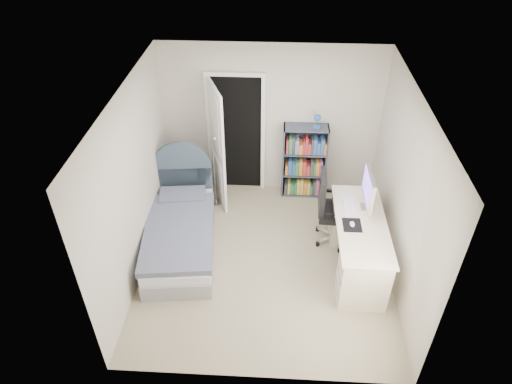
# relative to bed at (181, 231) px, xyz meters

# --- Properties ---
(room_shell) EXTENTS (3.50, 3.70, 2.60)m
(room_shell) POSITION_rel_bed_xyz_m (1.23, -0.25, 0.97)
(room_shell) COLOR gray
(room_shell) RESTS_ON ground
(door) EXTENTS (0.92, 0.78, 2.06)m
(door) POSITION_rel_bed_xyz_m (0.51, 1.28, 0.76)
(door) COLOR black
(door) RESTS_ON ground
(bed) EXTENTS (1.14, 2.07, 1.22)m
(bed) POSITION_rel_bed_xyz_m (0.00, 0.00, 0.00)
(bed) COLOR gray
(bed) RESTS_ON ground
(nightstand) EXTENTS (0.39, 0.39, 0.57)m
(nightstand) POSITION_rel_bed_xyz_m (-0.05, 1.17, 0.10)
(nightstand) COLOR #D7C684
(nightstand) RESTS_ON ground
(floor_lamp) EXTENTS (0.18, 0.18, 1.28)m
(floor_lamp) POSITION_rel_bed_xyz_m (0.39, 1.01, 0.25)
(floor_lamp) COLOR silver
(floor_lamp) RESTS_ON ground
(bookcase) EXTENTS (0.70, 0.30, 1.49)m
(bookcase) POSITION_rel_bed_xyz_m (1.80, 1.39, 0.30)
(bookcase) COLOR #3E4554
(bookcase) RESTS_ON ground
(desk) EXTENTS (0.65, 1.64, 1.34)m
(desk) POSITION_rel_bed_xyz_m (2.48, -0.29, 0.16)
(desk) COLOR #F4E5CC
(desk) RESTS_ON ground
(office_chair) EXTENTS (0.59, 0.60, 1.14)m
(office_chair) POSITION_rel_bed_xyz_m (2.13, 0.25, 0.35)
(office_chair) COLOR silver
(office_chair) RESTS_ON ground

